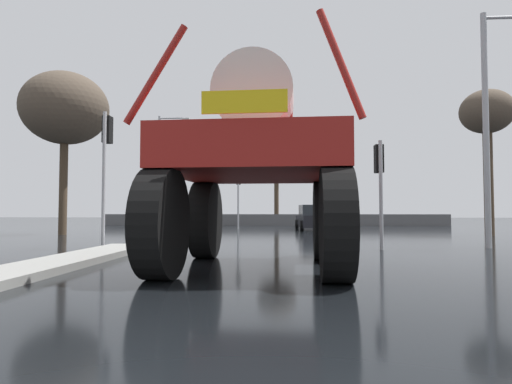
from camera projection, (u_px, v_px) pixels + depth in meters
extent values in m
plane|color=black|center=(266.00, 236.00, 19.51)|extent=(120.00, 120.00, 0.00)
cube|color=gray|center=(58.00, 263.00, 8.67)|extent=(1.21, 8.51, 0.15)
cylinder|color=black|center=(206.00, 220.00, 10.42)|extent=(0.57, 1.86, 1.84)
cylinder|color=black|center=(324.00, 220.00, 10.13)|extent=(0.57, 1.86, 1.84)
cylinder|color=black|center=(162.00, 223.00, 7.09)|extent=(0.57, 1.86, 1.84)
cylinder|color=black|center=(336.00, 224.00, 6.80)|extent=(0.57, 1.86, 1.84)
cube|color=maroon|center=(257.00, 158.00, 8.67)|extent=(3.53, 4.19, 0.76)
cube|color=maroon|center=(259.00, 119.00, 9.12)|extent=(1.46, 1.18, 1.03)
cylinder|color=silver|center=(254.00, 96.00, 8.14)|extent=(1.54, 1.11, 1.49)
cylinder|color=maroon|center=(155.00, 75.00, 7.06)|extent=(1.08, 0.17, 1.66)
cylinder|color=maroon|center=(341.00, 64.00, 6.76)|extent=(0.78, 0.15, 1.79)
cube|color=yellow|center=(244.00, 102.00, 6.65)|extent=(1.35, 0.10, 0.36)
cube|color=black|center=(313.00, 221.00, 26.25)|extent=(1.98, 4.21, 0.70)
cube|color=#23282D|center=(313.00, 210.00, 26.13)|extent=(1.70, 2.20, 0.64)
cylinder|color=black|center=(297.00, 224.00, 27.58)|extent=(0.22, 0.61, 0.60)
cylinder|color=black|center=(323.00, 224.00, 27.60)|extent=(0.22, 0.61, 0.60)
cylinder|color=black|center=(302.00, 226.00, 24.88)|extent=(0.22, 0.61, 0.60)
cylinder|color=black|center=(331.00, 226.00, 24.90)|extent=(0.22, 0.61, 0.60)
cylinder|color=#A8AAAF|center=(104.00, 180.00, 13.06)|extent=(0.11, 0.11, 4.19)
cube|color=black|center=(107.00, 130.00, 13.34)|extent=(0.24, 0.32, 0.84)
sphere|color=#390503|center=(110.00, 122.00, 13.55)|extent=(0.17, 0.17, 0.17)
sphere|color=#3C2403|center=(110.00, 131.00, 13.53)|extent=(0.17, 0.17, 0.17)
sphere|color=green|center=(110.00, 139.00, 13.52)|extent=(0.17, 0.17, 0.17)
cylinder|color=#A8AAAF|center=(381.00, 195.00, 12.55)|extent=(0.11, 0.11, 3.22)
cube|color=black|center=(379.00, 159.00, 12.82)|extent=(0.24, 0.32, 0.84)
sphere|color=#390503|center=(377.00, 151.00, 13.02)|extent=(0.17, 0.17, 0.17)
sphere|color=#3C2403|center=(377.00, 160.00, 13.00)|extent=(0.17, 0.17, 0.17)
sphere|color=green|center=(378.00, 168.00, 12.99)|extent=(0.17, 0.17, 0.17)
cylinder|color=#A8AAAF|center=(238.00, 199.00, 27.33)|extent=(0.11, 0.11, 3.79)
cube|color=black|center=(239.00, 178.00, 27.61)|extent=(0.24, 0.32, 0.84)
sphere|color=#390503|center=(239.00, 174.00, 27.81)|extent=(0.17, 0.17, 0.17)
sphere|color=#3C2403|center=(239.00, 178.00, 27.80)|extent=(0.17, 0.17, 0.17)
sphere|color=green|center=(239.00, 183.00, 27.79)|extent=(0.17, 0.17, 0.17)
cylinder|color=#A8AAAF|center=(486.00, 129.00, 13.26)|extent=(0.18, 0.18, 7.33)
cylinder|color=#A8AAAF|center=(508.00, 17.00, 13.38)|extent=(1.48, 0.10, 0.10)
cylinder|color=#A8AAAF|center=(159.00, 171.00, 30.11)|extent=(0.18, 0.18, 7.87)
cylinder|color=#A8AAAF|center=(173.00, 118.00, 30.23)|extent=(1.90, 0.10, 0.10)
cube|color=silver|center=(186.00, 119.00, 30.17)|extent=(0.50, 0.24, 0.16)
cylinder|color=#473828|center=(63.00, 186.00, 20.73)|extent=(0.39, 0.39, 4.71)
ellipsoid|color=brown|center=(65.00, 108.00, 20.90)|extent=(4.14, 4.14, 3.52)
cylinder|color=#473828|center=(488.00, 182.00, 19.95)|extent=(0.42, 0.42, 4.97)
ellipsoid|color=brown|center=(487.00, 111.00, 20.10)|extent=(2.42, 2.42, 2.05)
cylinder|color=#473828|center=(276.00, 195.00, 36.20)|extent=(0.38, 0.38, 4.99)
ellipsoid|color=brown|center=(276.00, 152.00, 36.37)|extent=(3.36, 3.36, 2.86)
cube|color=#59595B|center=(273.00, 220.00, 34.20)|extent=(27.78, 0.24, 0.90)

